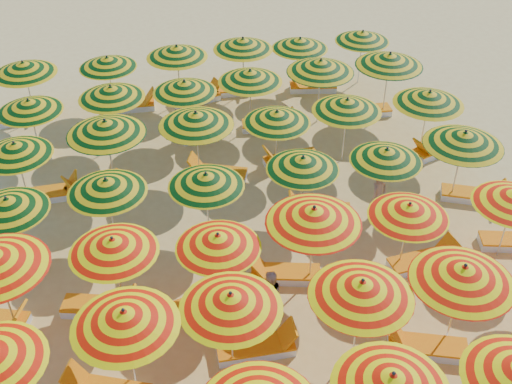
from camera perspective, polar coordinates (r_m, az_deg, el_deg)
ground at (r=16.75m, az=0.37°, el=-5.38°), size 120.00×120.00×0.00m
umbrella_9 at (r=11.80m, az=12.01°, el=-16.18°), size 2.54×2.54×2.27m
umbrella_13 at (r=12.73m, az=-11.61°, el=-10.94°), size 2.46×2.46×2.27m
umbrella_14 at (r=12.83m, az=-2.27°, el=-9.67°), size 2.77×2.77×2.23m
umbrella_15 at (r=13.13m, az=9.39°, el=-8.47°), size 2.88×2.88×2.31m
umbrella_16 at (r=13.88m, az=17.96°, el=-6.94°), size 2.65×2.65×2.34m
umbrella_19 at (r=14.47m, az=-12.60°, el=-4.65°), size 2.02×2.02×2.14m
umbrella_20 at (r=14.34m, az=-3.40°, el=-4.37°), size 2.03×2.03×2.07m
umbrella_21 at (r=14.64m, az=5.17°, el=-2.09°), size 2.88×2.88×2.38m
umbrella_22 at (r=15.60m, az=13.45°, el=-1.59°), size 2.47×2.47×2.06m
umbrella_24 at (r=16.45m, az=-21.22°, el=-1.05°), size 2.15×2.15×2.07m
umbrella_25 at (r=16.28m, az=-13.14°, el=0.54°), size 2.36×2.36×2.13m
umbrella_26 at (r=16.17m, az=-4.47°, el=1.08°), size 2.28×2.28×2.08m
umbrella_27 at (r=16.81m, az=4.19°, el=2.59°), size 1.99×1.99×2.07m
umbrella_28 at (r=17.41m, az=11.52°, el=3.25°), size 2.55×2.55×2.08m
umbrella_29 at (r=18.23m, az=18.03°, el=4.54°), size 2.50×2.50×2.32m
umbrella_30 at (r=18.45m, az=-20.63°, el=3.60°), size 2.28×2.28×2.09m
umbrella_31 at (r=18.26m, az=-13.23°, el=5.62°), size 2.71×2.71×2.35m
umbrella_32 at (r=18.35m, az=-5.37°, el=6.49°), size 2.73×2.73×2.30m
umbrella_33 at (r=18.71m, az=1.88°, el=6.69°), size 2.43×2.43×2.11m
umbrella_34 at (r=19.31m, az=8.10°, el=7.66°), size 2.75×2.75×2.21m
umbrella_35 at (r=20.10m, az=15.14°, el=8.09°), size 2.65×2.65×2.26m
umbrella_36 at (r=20.46m, az=-19.53°, el=7.25°), size 2.47×2.47×2.09m
umbrella_37 at (r=20.36m, az=-12.76°, el=8.65°), size 2.12×2.12×2.18m
umbrella_38 at (r=20.38m, az=-6.37°, el=9.28°), size 2.31×2.31×2.14m
umbrella_39 at (r=20.79m, az=-0.53°, el=10.27°), size 2.49×2.49×2.20m
umbrella_40 at (r=21.24m, az=5.76°, el=11.08°), size 2.57×2.57×2.35m
umbrella_41 at (r=21.95m, az=11.80°, el=11.45°), size 2.41×2.41×2.38m
umbrella_42 at (r=22.58m, az=-19.96°, el=10.34°), size 2.55×2.55×2.23m
umbrella_43 at (r=22.53m, az=-13.07°, el=11.18°), size 2.56×2.56×2.07m
umbrella_44 at (r=22.53m, az=-7.06°, el=12.28°), size 2.68×2.68×2.24m
umbrella_45 at (r=22.95m, az=-1.17°, el=13.03°), size 2.27×2.27×2.24m
umbrella_46 at (r=23.28m, az=3.93°, el=13.04°), size 2.51×2.51×2.12m
umbrella_47 at (r=24.16m, az=9.45°, el=13.50°), size 2.14×2.14×2.10m
lounger_8 at (r=14.40m, az=0.16°, el=-13.64°), size 1.75×0.63×0.69m
lounger_9 at (r=14.88m, az=14.82°, el=-13.16°), size 1.83×1.14×0.69m
lounger_11 at (r=15.61m, az=-13.59°, el=-9.89°), size 1.83×1.04×0.69m
lounger_12 at (r=15.30m, az=-4.91°, el=-9.90°), size 1.82×0.97×0.69m
lounger_13 at (r=15.97m, az=2.47°, el=-7.26°), size 1.82×1.00×0.69m
lounger_14 at (r=16.83m, az=14.64°, el=-5.94°), size 1.78×0.74×0.69m
lounger_16 at (r=17.56m, az=-21.63°, el=-5.56°), size 1.82×1.17×0.69m
lounger_17 at (r=17.88m, az=5.56°, el=-1.73°), size 1.82×0.95×0.69m
lounger_18 at (r=19.42m, az=18.76°, el=-0.27°), size 1.82×1.25×0.69m
lounger_19 at (r=19.38m, az=-17.82°, el=-0.12°), size 1.74×0.62×0.69m
lounger_20 at (r=19.34m, az=-14.19°, el=0.54°), size 1.82×1.23×0.69m
lounger_21 at (r=19.31m, az=-3.52°, el=1.70°), size 1.82×1.17×0.69m
lounger_22 at (r=19.90m, az=3.04°, el=2.91°), size 1.79×0.78×0.69m
lounger_23 at (r=21.15m, az=15.69°, el=3.71°), size 1.83×1.12×0.69m
lounger_24 at (r=21.33m, az=-20.20°, el=3.00°), size 1.81×0.88×0.69m
lounger_25 at (r=21.29m, az=-4.72°, el=5.32°), size 1.83×1.06×0.69m
lounger_26 at (r=21.62m, az=1.16°, el=5.98°), size 1.80×0.86×0.69m
lounger_27 at (r=22.74m, az=9.64°, el=7.12°), size 1.76×0.67×0.69m
lounger_28 at (r=23.48m, az=-20.25°, el=6.25°), size 1.81×0.92×0.69m
lounger_29 at (r=23.19m, az=-11.02°, el=7.58°), size 1.76×0.68×0.69m
lounger_30 at (r=23.33m, az=-5.24°, el=8.33°), size 1.82×0.97×0.69m
lounger_31 at (r=23.78m, az=-2.38°, el=9.04°), size 1.74×0.61×0.69m
lounger_32 at (r=24.09m, az=4.97°, el=9.32°), size 1.81×0.89×0.69m
beachgoer_b at (r=14.71m, az=1.20°, el=-9.19°), size 0.77×0.67×1.36m
beachgoer_a at (r=17.72m, az=10.80°, el=-0.31°), size 0.64×0.57×1.48m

